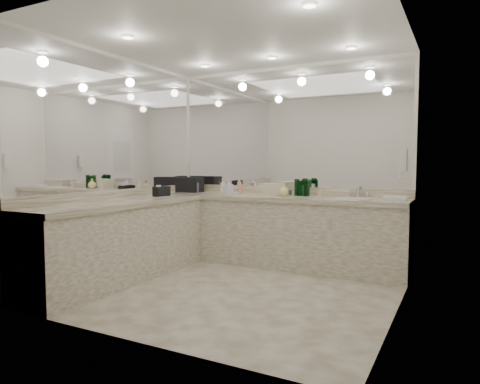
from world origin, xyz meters
The scene contains 36 objects.
floor centered at (0.00, 0.00, 0.00)m, with size 3.20×3.20×0.00m, color beige.
ceiling centered at (0.00, 0.00, 2.60)m, with size 3.20×3.20×0.00m, color white.
wall_back centered at (0.00, 1.50, 1.30)m, with size 3.20×0.02×2.60m, color silver.
wall_left centered at (-1.60, 0.00, 1.30)m, with size 0.02×3.00×2.60m, color silver.
wall_right centered at (1.60, 0.00, 1.30)m, with size 0.02×3.00×2.60m, color silver.
vanity_back_base centered at (0.00, 1.20, 0.42)m, with size 3.20×0.60×0.84m, color beige.
vanity_back_top centered at (0.00, 1.19, 0.87)m, with size 3.20×0.64×0.06m, color beige.
vanity_left_base centered at (-1.30, -0.30, 0.42)m, with size 0.60×2.40×0.84m, color beige.
vanity_left_top centered at (-1.29, -0.30, 0.87)m, with size 0.64×2.42×0.06m, color beige.
backsplash_back centered at (0.00, 1.48, 0.95)m, with size 3.20×0.04×0.10m, color beige.
backsplash_left centered at (-1.58, 0.00, 0.95)m, with size 0.04×3.00×0.10m, color beige.
mirror_back centered at (0.00, 1.49, 1.77)m, with size 3.12×0.01×1.55m, color white.
mirror_left centered at (-1.59, 0.00, 1.77)m, with size 0.01×2.92×1.55m, color white.
sink centered at (0.95, 1.20, 0.90)m, with size 0.44×0.44×0.03m, color white.
faucet centered at (0.95, 1.41, 0.97)m, with size 0.24×0.16×0.14m, color silver.
wall_phone centered at (1.56, 0.70, 1.35)m, with size 0.06×0.10×0.24m, color white.
door centered at (1.59, -0.50, 1.05)m, with size 0.02×0.82×2.10m, color white.
black_toiletry_bag centered at (-1.42, 1.23, 1.01)m, with size 0.39×0.24×0.22m, color black.
black_bag_spill centered at (-1.30, 0.46, 0.96)m, with size 0.10×0.23×0.12m, color black.
cream_cosmetic_case centered at (-0.11, 1.26, 0.98)m, with size 0.28×0.17×0.16m, color beige.
hand_towel centered at (1.42, 1.19, 0.92)m, with size 0.25×0.17×0.04m, color white.
lotion_left centered at (-1.30, 0.40, 0.97)m, with size 0.06×0.06×0.14m, color white.
soap_bottle_a centered at (-0.86, 1.24, 1.00)m, with size 0.08×0.08×0.19m, color white.
soap_bottle_b centered at (-0.69, 1.13, 1.00)m, with size 0.09×0.09×0.20m, color silver.
soap_bottle_c centered at (0.08, 1.16, 0.98)m, with size 0.13×0.13×0.16m, color #FADF84.
green_bottle_0 centered at (0.28, 1.33, 1.00)m, with size 0.06×0.06×0.20m, color #0E531E.
green_bottle_1 centered at (0.31, 1.29, 1.01)m, with size 0.07×0.07×0.22m, color #0E531E.
green_bottle_2 centered at (0.20, 1.32, 1.01)m, with size 0.06×0.06×0.21m, color #0E531E.
green_bottle_3 centered at (0.23, 1.31, 1.00)m, with size 0.06×0.06×0.19m, color #0E531E.
green_bottle_4 centered at (0.33, 1.31, 1.00)m, with size 0.07×0.07×0.19m, color #0E531E.
amenity_bottle_0 centered at (-0.83, 1.24, 0.95)m, with size 0.04×0.04×0.10m, color silver.
amenity_bottle_1 centered at (-1.24, 1.18, 0.97)m, with size 0.05×0.05×0.14m, color #3F3F4C.
amenity_bottle_2 centered at (-0.61, 1.29, 0.96)m, with size 0.05×0.05×0.13m, color #E57F66.
amenity_bottle_3 centered at (0.11, 1.32, 0.93)m, with size 0.04×0.04×0.07m, color #3F3F4C.
amenity_bottle_4 centered at (0.54, 1.19, 0.95)m, with size 0.05×0.05×0.10m, color #E0B28C.
amenity_bottle_5 centered at (0.31, 1.33, 0.97)m, with size 0.07×0.07×0.14m, color white.
Camera 1 is at (2.08, -3.87, 1.33)m, focal length 32.00 mm.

